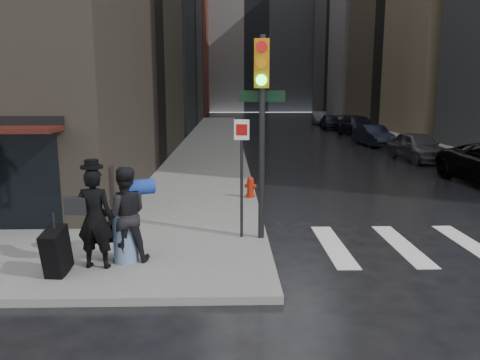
# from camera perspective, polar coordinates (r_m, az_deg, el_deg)

# --- Properties ---
(ground) EXTENTS (140.00, 140.00, 0.00)m
(ground) POSITION_cam_1_polar(r_m,az_deg,el_deg) (9.94, -7.75, -9.96)
(ground) COLOR black
(ground) RESTS_ON ground
(sidewalk_left) EXTENTS (4.00, 50.00, 0.15)m
(sidewalk_left) POSITION_cam_1_polar(r_m,az_deg,el_deg) (36.42, -3.21, 5.34)
(sidewalk_left) COLOR slate
(sidewalk_left) RESTS_ON ground
(sidewalk_right) EXTENTS (3.00, 50.00, 0.15)m
(sidewalk_right) POSITION_cam_1_polar(r_m,az_deg,el_deg) (38.47, 17.41, 5.15)
(sidewalk_right) COLOR slate
(sidewalk_right) RESTS_ON ground
(bldg_left_far) EXTENTS (22.00, 20.00, 26.00)m
(bldg_left_far) POSITION_cam_1_polar(r_m,az_deg,el_deg) (73.24, -13.23, 17.93)
(bldg_left_far) COLOR brown
(bldg_left_far) RESTS_ON ground
(bldg_right_far) EXTENTS (22.00, 20.00, 25.00)m
(bldg_right_far) POSITION_cam_1_polar(r_m,az_deg,el_deg) (72.28, 19.60, 17.31)
(bldg_right_far) COLOR gray
(bldg_right_far) RESTS_ON ground
(bldg_distant) EXTENTS (40.00, 12.00, 32.00)m
(bldg_distant) POSITION_cam_1_polar(r_m,az_deg,el_deg) (88.27, 1.80, 18.89)
(bldg_distant) COLOR gray
(bldg_distant) RESTS_ON ground
(man_overcoat) EXTENTS (1.18, 1.06, 2.14)m
(man_overcoat) POSITION_cam_1_polar(r_m,az_deg,el_deg) (9.31, -18.16, -5.05)
(man_overcoat) COLOR black
(man_overcoat) RESTS_ON ground
(man_jeans) EXTENTS (1.40, 0.94, 1.92)m
(man_jeans) POSITION_cam_1_polar(r_m,az_deg,el_deg) (9.52, -13.95, -4.10)
(man_jeans) COLOR black
(man_jeans) RESTS_ON ground
(traffic_light) EXTENTS (1.13, 0.56, 4.56)m
(traffic_light) POSITION_cam_1_polar(r_m,az_deg,el_deg) (10.38, 2.46, 8.47)
(traffic_light) COLOR black
(traffic_light) RESTS_ON ground
(fire_hydrant) EXTENTS (0.39, 0.29, 0.67)m
(fire_hydrant) POSITION_cam_1_polar(r_m,az_deg,el_deg) (15.01, 1.28, -0.99)
(fire_hydrant) COLOR #AF1F0A
(fire_hydrant) RESTS_ON ground
(parked_car_1) EXTENTS (2.09, 4.45, 1.47)m
(parked_car_1) POSITION_cam_1_polar(r_m,az_deg,el_deg) (25.49, 20.83, 3.82)
(parked_car_1) COLOR #3D3D41
(parked_car_1) RESTS_ON ground
(parked_car_2) EXTENTS (1.80, 4.20, 1.34)m
(parked_car_2) POSITION_cam_1_polar(r_m,az_deg,el_deg) (31.78, 15.90, 5.24)
(parked_car_2) COLOR black
(parked_car_2) RESTS_ON ground
(parked_car_3) EXTENTS (2.74, 5.62, 1.57)m
(parked_car_3) POSITION_cam_1_polar(r_m,az_deg,el_deg) (38.50, 14.18, 6.39)
(parked_car_3) COLOR black
(parked_car_3) RESTS_ON ground
(parked_car_4) EXTENTS (1.83, 4.19, 1.40)m
(parked_car_4) POSITION_cam_1_polar(r_m,az_deg,el_deg) (44.91, 11.01, 6.99)
(parked_car_4) COLOR black
(parked_car_4) RESTS_ON ground
(parked_car_5) EXTENTS (1.81, 4.27, 1.37)m
(parked_car_5) POSITION_cam_1_polar(r_m,az_deg,el_deg) (51.59, 9.66, 7.48)
(parked_car_5) COLOR #39393D
(parked_car_5) RESTS_ON ground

